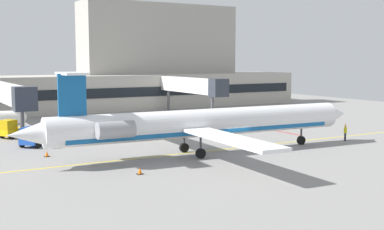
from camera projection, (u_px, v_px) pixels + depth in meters
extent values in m
cube|color=gray|center=(235.00, 153.00, 48.22)|extent=(120.00, 120.00, 0.10)
cube|color=yellow|center=(223.00, 149.00, 49.91)|extent=(108.00, 0.24, 0.01)
cube|color=red|center=(280.00, 131.00, 62.19)|extent=(0.30, 8.00, 0.01)
cube|color=#ADA89E|center=(127.00, 92.00, 90.84)|extent=(67.89, 10.75, 6.11)
cube|color=#9F9A91|center=(159.00, 39.00, 96.01)|extent=(30.15, 7.52, 13.05)
cube|color=black|center=(139.00, 92.00, 86.14)|extent=(65.18, 0.12, 1.63)
cube|color=silver|center=(188.00, 85.00, 81.35)|extent=(1.40, 16.55, 2.40)
cube|color=#2D333D|center=(219.00, 88.00, 73.45)|extent=(2.40, 2.00, 2.64)
cylinder|color=#4C4C51|center=(169.00, 100.00, 87.51)|extent=(0.44, 0.44, 3.53)
cylinder|color=#4C4C51|center=(212.00, 107.00, 75.24)|extent=(0.44, 0.44, 3.53)
cube|color=silver|center=(5.00, 93.00, 64.96)|extent=(1.40, 21.80, 2.40)
cube|color=#2D333D|center=(25.00, 99.00, 54.80)|extent=(2.40, 2.00, 2.64)
cylinder|color=#4C4C51|center=(22.00, 123.00, 56.58)|extent=(0.44, 0.44, 3.39)
cylinder|color=white|center=(206.00, 123.00, 47.17)|extent=(29.92, 3.90, 2.57)
cube|color=#145999|center=(206.00, 130.00, 47.25)|extent=(26.93, 3.51, 0.46)
cone|color=white|center=(334.00, 114.00, 54.40)|extent=(2.94, 2.64, 2.52)
cone|color=white|center=(28.00, 134.00, 39.83)|extent=(3.44, 2.33, 2.18)
cube|color=white|center=(157.00, 119.00, 52.85)|extent=(3.07, 12.18, 0.28)
cube|color=white|center=(231.00, 139.00, 39.93)|extent=(3.07, 12.18, 0.28)
cylinder|color=gray|center=(101.00, 124.00, 44.58)|extent=(3.14, 1.55, 1.41)
cylinder|color=gray|center=(116.00, 130.00, 41.00)|extent=(3.14, 1.55, 1.41)
cube|color=#145999|center=(72.00, 95.00, 41.11)|extent=(2.32, 0.34, 3.46)
cube|color=white|center=(72.00, 73.00, 40.92)|extent=(1.98, 4.19, 0.20)
cylinder|color=#3F3F44|center=(301.00, 132.00, 52.54)|extent=(0.20, 0.20, 1.24)
cylinder|color=black|center=(301.00, 140.00, 52.63)|extent=(0.91, 0.39, 0.90)
cylinder|color=#3F3F44|center=(184.00, 139.00, 48.15)|extent=(0.20, 0.20, 1.24)
cylinder|color=black|center=(184.00, 148.00, 48.25)|extent=(0.91, 0.39, 0.90)
cylinder|color=#3F3F44|center=(201.00, 144.00, 45.20)|extent=(0.20, 0.20, 1.24)
cylinder|color=black|center=(201.00, 153.00, 45.30)|extent=(0.91, 0.39, 0.90)
cube|color=#1E4CB2|center=(38.00, 139.00, 51.96)|extent=(4.20, 4.19, 0.66)
cube|color=#1A4197|center=(31.00, 132.00, 50.75)|extent=(2.31, 2.31, 1.06)
cylinder|color=black|center=(38.00, 145.00, 50.37)|extent=(0.69, 0.69, 0.70)
cylinder|color=black|center=(22.00, 144.00, 50.84)|extent=(0.69, 0.69, 0.70)
cylinder|color=black|center=(53.00, 140.00, 53.16)|extent=(0.69, 0.69, 0.70)
cylinder|color=black|center=(38.00, 140.00, 53.62)|extent=(0.69, 0.69, 0.70)
cube|color=#E5B20C|center=(16.00, 131.00, 57.50)|extent=(3.88, 3.19, 0.63)
cube|color=#C3970A|center=(8.00, 125.00, 56.52)|extent=(1.95, 1.93, 1.11)
cylinder|color=black|center=(12.00, 136.00, 56.06)|extent=(0.74, 0.60, 0.70)
cylinder|color=black|center=(2.00, 135.00, 56.79)|extent=(0.74, 0.60, 0.70)
cylinder|color=black|center=(29.00, 133.00, 58.27)|extent=(0.74, 0.60, 0.70)
cylinder|color=black|center=(20.00, 132.00, 59.00)|extent=(0.74, 0.60, 0.70)
sphere|color=white|center=(19.00, 118.00, 65.29)|extent=(1.91, 1.91, 1.91)
cube|color=#59595B|center=(11.00, 127.00, 65.18)|extent=(0.60, 1.75, 0.35)
cylinder|color=#191E33|center=(345.00, 137.00, 55.19)|extent=(0.18, 0.18, 0.84)
cylinder|color=#191E33|center=(345.00, 137.00, 54.99)|extent=(0.18, 0.18, 0.84)
cylinder|color=yellow|center=(345.00, 131.00, 55.01)|extent=(0.34, 0.34, 0.58)
sphere|color=tan|center=(345.00, 127.00, 54.97)|extent=(0.24, 0.24, 0.24)
cylinder|color=yellow|center=(345.00, 127.00, 55.19)|extent=(0.31, 0.36, 0.50)
cylinder|color=#F2590C|center=(345.00, 125.00, 55.17)|extent=(0.06, 0.06, 0.28)
cylinder|color=yellow|center=(346.00, 127.00, 54.76)|extent=(0.31, 0.36, 0.50)
cylinder|color=#F2590C|center=(346.00, 125.00, 54.73)|extent=(0.06, 0.06, 0.28)
cone|color=orange|center=(47.00, 154.00, 46.08)|extent=(0.36, 0.36, 0.55)
cube|color=black|center=(47.00, 156.00, 46.11)|extent=(0.47, 0.47, 0.04)
cone|color=orange|center=(140.00, 171.00, 39.04)|extent=(0.36, 0.36, 0.55)
cube|color=black|center=(140.00, 174.00, 39.07)|extent=(0.47, 0.47, 0.04)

